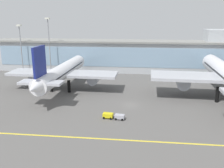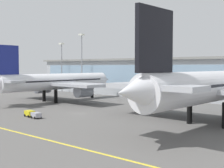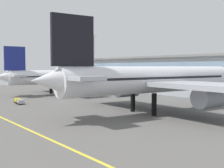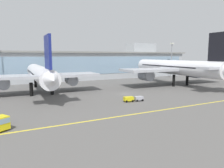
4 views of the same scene
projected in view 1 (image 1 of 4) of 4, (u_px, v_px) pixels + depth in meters
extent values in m
plane|color=#5B5956|center=(130.00, 105.00, 73.27)|extent=(186.79, 186.79, 0.00)
cube|color=yellow|center=(126.00, 140.00, 52.21)|extent=(149.43, 0.50, 0.01)
cube|color=#ADB2B7|center=(135.00, 57.00, 116.29)|extent=(133.42, 12.00, 13.94)
cube|color=#84A3BC|center=(134.00, 58.00, 110.31)|extent=(128.08, 0.20, 8.92)
cube|color=gray|center=(135.00, 41.00, 114.32)|extent=(136.42, 14.00, 0.80)
cube|color=#ADB2B7|center=(223.00, 36.00, 111.15)|extent=(16.00, 10.00, 6.00)
cylinder|color=black|center=(52.00, 86.00, 85.60)|extent=(1.10, 1.10, 4.23)
cylinder|color=black|center=(69.00, 86.00, 84.73)|extent=(1.10, 1.10, 4.23)
cylinder|color=black|center=(76.00, 74.00, 103.33)|extent=(1.10, 1.10, 4.23)
cylinder|color=white|center=(63.00, 72.00, 87.12)|extent=(6.46, 41.53, 5.29)
cone|color=white|center=(79.00, 61.00, 108.38)|extent=(5.16, 4.90, 5.03)
cone|color=white|center=(34.00, 88.00, 65.50)|extent=(4.66, 5.95, 4.50)
cube|color=#84A3BC|center=(77.00, 60.00, 105.04)|extent=(4.07, 3.81, 1.59)
cube|color=black|center=(63.00, 70.00, 87.02)|extent=(6.33, 34.91, 0.42)
cube|color=#B7BAC1|center=(63.00, 73.00, 87.30)|extent=(39.22, 11.03, 0.85)
cylinder|color=#999EA8|center=(36.00, 77.00, 90.77)|extent=(3.85, 5.48, 3.70)
cylinder|color=#999EA8|center=(94.00, 79.00, 87.78)|extent=(3.85, 5.48, 3.70)
cube|color=navy|center=(39.00, 61.00, 67.91)|extent=(0.85, 7.47, 8.47)
cube|color=#B7BAC1|center=(41.00, 83.00, 69.53)|extent=(12.59, 4.90, 0.68)
cylinder|color=black|center=(217.00, 94.00, 74.94)|extent=(1.10, 1.10, 4.89)
cylinder|color=black|center=(212.00, 77.00, 95.86)|extent=(1.10, 1.10, 4.89)
cone|color=silver|center=(209.00, 61.00, 101.82)|extent=(6.00, 5.70, 5.80)
cube|color=#84A3BC|center=(212.00, 60.00, 97.92)|extent=(4.73, 4.44, 1.83)
cylinder|color=#999EA8|center=(183.00, 82.00, 81.23)|extent=(4.50, 6.51, 4.27)
cylinder|color=black|center=(104.00, 118.00, 62.91)|extent=(0.62, 0.27, 0.60)
cylinder|color=black|center=(105.00, 116.00, 64.31)|extent=(0.62, 0.27, 0.60)
cylinder|color=black|center=(111.00, 119.00, 62.49)|extent=(0.62, 0.27, 0.60)
cylinder|color=black|center=(112.00, 116.00, 63.90)|extent=(0.62, 0.27, 0.60)
cube|color=yellow|center=(108.00, 115.00, 63.25)|extent=(2.77, 1.81, 1.10)
cylinder|color=black|center=(116.00, 119.00, 62.18)|extent=(0.62, 0.25, 0.60)
cylinder|color=black|center=(117.00, 117.00, 63.59)|extent=(0.62, 0.25, 0.60)
cylinder|color=black|center=(122.00, 120.00, 61.80)|extent=(0.62, 0.25, 0.60)
cylinder|color=black|center=(123.00, 118.00, 63.20)|extent=(0.62, 0.25, 0.60)
cube|color=#A8A8B2|center=(120.00, 117.00, 62.56)|extent=(2.57, 1.79, 1.00)
cube|color=#2D2D33|center=(114.00, 117.00, 63.00)|extent=(0.61, 0.17, 0.08)
cylinder|color=gray|center=(21.00, 50.00, 112.46)|extent=(0.44, 0.44, 21.43)
cube|color=silver|center=(19.00, 25.00, 109.51)|extent=(1.80, 1.80, 0.70)
cylinder|color=gray|center=(49.00, 47.00, 109.73)|extent=(0.44, 0.44, 24.47)
cube|color=silver|center=(47.00, 18.00, 106.37)|extent=(1.80, 1.80, 0.70)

